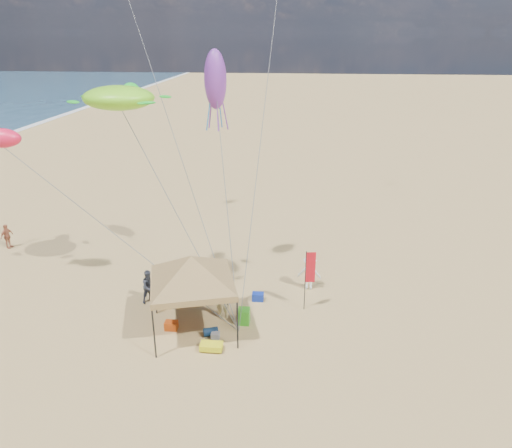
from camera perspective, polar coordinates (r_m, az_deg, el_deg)
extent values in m
plane|color=tan|center=(20.35, -0.83, -13.72)|extent=(280.00, 280.00, 0.00)
cylinder|color=black|center=(21.95, -12.01, -8.01)|extent=(0.06, 0.06, 2.17)
cylinder|color=black|center=(22.03, -3.49, -7.39)|extent=(0.06, 0.06, 2.17)
cylinder|color=black|center=(19.19, -12.12, -12.80)|extent=(0.06, 0.06, 2.17)
cylinder|color=black|center=(19.28, -2.23, -12.06)|extent=(0.06, 0.06, 2.17)
cube|color=olive|center=(19.92, -7.64, -6.97)|extent=(4.14, 4.14, 0.26)
pyramid|color=olive|center=(19.37, -7.82, -3.82)|extent=(6.32, 6.32, 1.08)
cylinder|color=black|center=(21.67, 5.91, -6.81)|extent=(0.04, 0.04, 2.96)
cube|color=red|center=(21.38, 6.56, -5.19)|extent=(0.43, 0.08, 1.48)
cube|color=#BE430F|center=(21.18, -10.12, -11.89)|extent=(0.54, 0.38, 0.38)
cube|color=navy|center=(22.89, 0.23, -8.71)|extent=(0.54, 0.38, 0.38)
cylinder|color=#0D223C|center=(20.60, -5.44, -12.73)|extent=(0.69, 0.54, 0.36)
cylinder|color=#C5710A|center=(24.25, -9.15, -7.17)|extent=(0.54, 0.69, 0.36)
cube|color=#31981B|center=(21.18, -1.47, -10.99)|extent=(0.50, 0.50, 0.70)
cube|color=#C48715|center=(22.73, -10.59, -8.90)|extent=(0.50, 0.50, 0.70)
cube|color=slate|center=(20.41, -4.90, -13.20)|extent=(0.34, 0.30, 0.28)
cube|color=#CCCB16|center=(19.74, -5.38, -14.39)|extent=(0.90, 0.50, 0.24)
imported|color=tan|center=(21.39, -4.05, -9.36)|extent=(0.61, 0.45, 1.54)
imported|color=#343A48|center=(23.04, -12.66, -7.29)|extent=(1.00, 1.00, 1.63)
imported|color=silver|center=(23.69, 6.42, -5.78)|extent=(1.22, 0.77, 1.79)
imported|color=#AA5F41|center=(31.59, -27.69, -1.31)|extent=(0.57, 0.93, 1.49)
ellipsoid|color=#7BE420|center=(21.19, -16.16, 14.32)|extent=(3.63, 3.26, 1.00)
ellipsoid|color=#FF1A43|center=(24.82, -28.36, 9.06)|extent=(2.08, 1.15, 0.89)
ellipsoid|color=purple|center=(22.82, -4.89, 16.87)|extent=(1.35, 1.35, 2.69)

